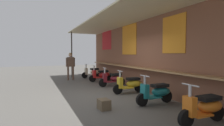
# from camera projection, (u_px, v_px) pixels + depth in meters

# --- Properties ---
(ground_plane) EXTENTS (38.17, 38.17, 0.00)m
(ground_plane) POSITION_uv_depth(u_px,v_px,m) (107.00, 96.00, 6.81)
(ground_plane) COLOR #56544F
(market_stall_facade) EXTENTS (13.63, 2.48, 3.32)m
(market_stall_facade) POSITION_uv_depth(u_px,v_px,m) (146.00, 49.00, 7.46)
(market_stall_facade) COLOR brown
(market_stall_facade) RESTS_ON ground_plane
(scooter_cream) EXTENTS (0.46, 1.40, 0.97)m
(scooter_cream) POSITION_uv_depth(u_px,v_px,m) (93.00, 72.00, 11.91)
(scooter_cream) COLOR beige
(scooter_cream) RESTS_ON ground_plane
(scooter_red) EXTENTS (0.46, 1.40, 0.97)m
(scooter_red) POSITION_uv_depth(u_px,v_px,m) (102.00, 75.00, 10.33)
(scooter_red) COLOR red
(scooter_red) RESTS_ON ground_plane
(scooter_maroon) EXTENTS (0.47, 1.40, 0.97)m
(scooter_maroon) POSITION_uv_depth(u_px,v_px,m) (114.00, 79.00, 8.76)
(scooter_maroon) COLOR maroon
(scooter_maroon) RESTS_ON ground_plane
(scooter_yellow) EXTENTS (0.48, 1.40, 0.97)m
(scooter_yellow) POSITION_uv_depth(u_px,v_px,m) (131.00, 84.00, 7.22)
(scooter_yellow) COLOR gold
(scooter_yellow) RESTS_ON ground_plane
(scooter_teal) EXTENTS (0.46, 1.40, 0.97)m
(scooter_teal) POSITION_uv_depth(u_px,v_px,m) (157.00, 92.00, 5.66)
(scooter_teal) COLOR #197075
(scooter_teal) RESTS_ON ground_plane
(scooter_orange) EXTENTS (0.46, 1.40, 0.97)m
(scooter_orange) POSITION_uv_depth(u_px,v_px,m) (205.00, 107.00, 4.06)
(scooter_orange) COLOR orange
(scooter_orange) RESTS_ON ground_plane
(shopper_browsing) EXTENTS (0.26, 0.58, 1.72)m
(shopper_browsing) POSITION_uv_depth(u_px,v_px,m) (70.00, 63.00, 10.84)
(shopper_browsing) COLOR brown
(shopper_browsing) RESTS_ON ground_plane
(merchandise_crate) EXTENTS (0.40, 0.33, 0.30)m
(merchandise_crate) POSITION_uv_depth(u_px,v_px,m) (104.00, 104.00, 5.12)
(merchandise_crate) COLOR brown
(merchandise_crate) RESTS_ON ground_plane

